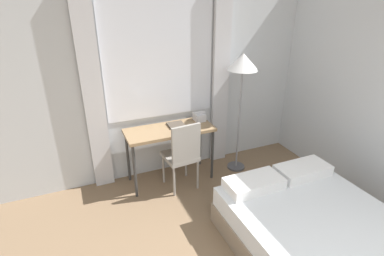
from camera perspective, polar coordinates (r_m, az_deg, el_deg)
wall_back_with_window at (r=4.02m, az=-4.30°, el=9.51°), size 4.86×0.13×2.70m
desk at (r=3.93m, az=-4.29°, el=-1.15°), size 1.15×0.48×0.77m
desk_chair at (r=3.80m, az=-1.82°, el=-4.75°), size 0.43×0.43×0.95m
bed at (r=3.26m, az=24.50°, el=-19.52°), size 1.48×2.00×0.57m
standing_lamp at (r=3.99m, az=9.62°, el=10.98°), size 0.41×0.41×1.68m
telephone at (r=4.12m, az=1.40°, el=2.16°), size 0.16×0.16×0.12m
book at (r=3.97m, az=-3.05°, el=0.60°), size 0.22×0.21×0.02m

